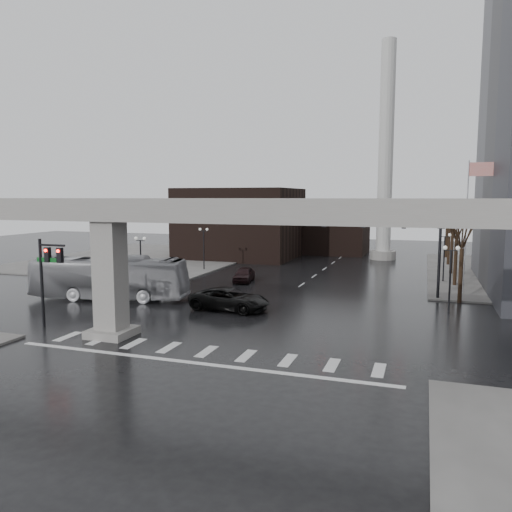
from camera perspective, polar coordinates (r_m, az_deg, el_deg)
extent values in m
plane|color=black|center=(29.99, -4.86, -10.28)|extent=(160.00, 160.00, 0.00)
cube|color=slate|center=(73.22, -12.24, -0.22)|extent=(28.00, 36.00, 0.15)
cube|color=gray|center=(28.69, -5.02, 5.19)|extent=(48.00, 2.20, 1.40)
cube|color=gray|center=(32.55, -16.30, -2.57)|extent=(1.60, 1.60, 7.30)
cube|color=gray|center=(33.25, -16.11, -8.36)|extent=(2.60, 2.60, 0.50)
cube|color=black|center=(72.97, -1.75, 3.79)|extent=(16.00, 14.00, 10.00)
cube|color=black|center=(79.55, 8.95, 3.23)|extent=(10.00, 10.00, 8.00)
cylinder|color=#B8B8B3|center=(72.72, 14.62, 11.45)|extent=(2.00, 2.00, 30.00)
cylinder|color=gray|center=(72.91, 14.29, 0.11)|extent=(3.60, 3.60, 1.20)
cylinder|color=black|center=(45.31, 20.24, 0.29)|extent=(0.24, 0.24, 8.00)
cylinder|color=black|center=(45.32, 12.78, 4.60)|extent=(12.00, 0.18, 0.18)
cube|color=black|center=(45.13, 16.55, 3.65)|extent=(0.35, 0.30, 1.00)
cube|color=black|center=(45.40, 12.13, 3.80)|extent=(0.35, 0.30, 1.00)
cube|color=black|center=(45.94, 7.78, 3.92)|extent=(0.35, 0.30, 1.00)
sphere|color=#FF0C05|center=(44.93, 16.56, 4.02)|extent=(0.20, 0.20, 0.20)
cube|color=#0C571B|center=(45.07, 18.48, 4.16)|extent=(1.80, 0.05, 0.35)
cube|color=#0C571B|center=(45.58, 10.27, 4.42)|extent=(1.80, 0.05, 0.35)
cylinder|color=black|center=(36.63, -23.28, -2.86)|extent=(0.20, 0.20, 6.00)
cylinder|color=black|center=(35.65, -22.28, 1.15)|extent=(2.00, 0.14, 0.14)
cube|color=black|center=(35.98, -22.71, 0.13)|extent=(0.35, 0.30, 1.00)
cube|color=black|center=(35.33, -21.49, 0.07)|extent=(0.35, 0.30, 1.00)
cube|color=#0C571B|center=(36.08, -22.80, -0.41)|extent=(1.60, 0.05, 0.30)
cylinder|color=silver|center=(48.44, 22.85, 2.95)|extent=(0.12, 0.12, 12.00)
cube|color=red|center=(48.50, 24.33, 9.03)|extent=(2.00, 0.03, 1.20)
cylinder|color=black|center=(40.78, 21.28, -2.70)|extent=(0.14, 0.14, 4.80)
cube|color=black|center=(40.48, 21.43, 0.59)|extent=(0.90, 0.06, 0.06)
sphere|color=silver|center=(40.45, 20.80, 0.89)|extent=(0.32, 0.32, 0.32)
sphere|color=silver|center=(40.49, 22.07, 0.84)|extent=(0.32, 0.32, 0.32)
cylinder|color=black|center=(54.64, 20.68, -0.38)|extent=(0.14, 0.14, 4.80)
cube|color=black|center=(54.42, 20.78, 2.08)|extent=(0.90, 0.06, 0.06)
sphere|color=silver|center=(54.39, 20.32, 2.30)|extent=(0.32, 0.32, 0.32)
sphere|color=silver|center=(54.42, 21.27, 2.27)|extent=(0.32, 0.32, 0.32)
cylinder|color=black|center=(68.56, 20.32, 1.00)|extent=(0.14, 0.14, 4.80)
cube|color=black|center=(68.38, 20.40, 2.96)|extent=(0.90, 0.06, 0.06)
sphere|color=silver|center=(68.36, 20.03, 3.14)|extent=(0.32, 0.32, 0.32)
sphere|color=silver|center=(68.39, 20.79, 3.11)|extent=(0.32, 0.32, 0.32)
cylinder|color=black|center=(47.83, -13.02, -1.08)|extent=(0.14, 0.14, 4.80)
cube|color=black|center=(47.58, -13.09, 1.73)|extent=(0.90, 0.06, 0.06)
sphere|color=silver|center=(47.80, -13.56, 1.98)|extent=(0.32, 0.32, 0.32)
sphere|color=silver|center=(47.33, -12.64, 1.96)|extent=(0.32, 0.32, 0.32)
cylinder|color=black|center=(60.09, -5.98, 0.63)|extent=(0.14, 0.14, 4.80)
cube|color=black|center=(59.89, -6.01, 2.87)|extent=(0.90, 0.06, 0.06)
sphere|color=silver|center=(60.06, -6.40, 3.06)|extent=(0.32, 0.32, 0.32)
sphere|color=silver|center=(59.69, -5.62, 3.05)|extent=(0.32, 0.32, 0.32)
cylinder|color=black|center=(72.97, -1.38, 1.74)|extent=(0.14, 0.14, 4.80)
cube|color=black|center=(72.81, -1.38, 3.58)|extent=(0.90, 0.06, 0.06)
sphere|color=silver|center=(72.95, -1.72, 3.75)|extent=(0.32, 0.32, 0.32)
sphere|color=silver|center=(72.64, -1.05, 3.74)|extent=(0.32, 0.32, 0.32)
cylinder|color=black|center=(44.81, 22.34, -2.09)|extent=(0.34, 0.34, 4.55)
cylinder|color=black|center=(44.42, 22.56, 2.68)|extent=(0.12, 1.52, 2.98)
cylinder|color=black|center=(44.72, 23.17, 2.37)|extent=(0.83, 1.14, 2.51)
cylinder|color=black|center=(52.71, 21.83, -0.75)|extent=(0.34, 0.34, 4.66)
cylinder|color=black|center=(52.39, 22.01, 3.40)|extent=(0.12, 1.55, 3.05)
cylinder|color=black|center=(52.68, 22.53, 3.13)|extent=(0.85, 1.16, 2.57)
cylinder|color=black|center=(60.65, 21.45, 0.23)|extent=(0.34, 0.34, 4.76)
cylinder|color=black|center=(60.36, 21.61, 3.92)|extent=(0.12, 1.59, 3.11)
cylinder|color=black|center=(60.65, 22.06, 3.68)|extent=(0.86, 1.18, 2.62)
cylinder|color=black|center=(68.59, 21.16, 0.99)|extent=(0.34, 0.34, 4.87)
cylinder|color=black|center=(68.34, 21.30, 4.33)|extent=(0.12, 1.62, 3.18)
cylinder|color=black|center=(68.62, 21.70, 4.11)|extent=(0.88, 1.20, 2.68)
cylinder|color=black|center=(76.55, 20.92, 1.60)|extent=(0.34, 0.34, 4.97)
cylinder|color=black|center=(76.33, 21.05, 4.65)|extent=(0.12, 1.65, 3.25)
cylinder|color=black|center=(76.60, 21.41, 4.45)|extent=(0.89, 1.23, 2.74)
imported|color=black|center=(38.97, -3.03, -4.95)|extent=(6.52, 3.45, 1.75)
imported|color=#A3A2A7|center=(44.67, -16.40, -2.40)|extent=(13.82, 5.58, 3.75)
imported|color=black|center=(51.98, -1.40, -2.13)|extent=(2.38, 4.60, 1.50)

